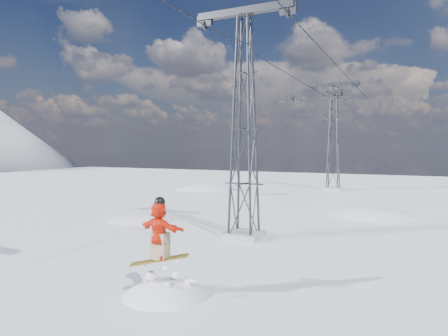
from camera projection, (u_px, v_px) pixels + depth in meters
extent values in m
plane|color=white|center=(130.00, 285.00, 13.26)|extent=(120.00, 120.00, 0.00)
sphere|color=white|center=(206.00, 282.00, 44.21)|extent=(22.00, 22.00, 22.00)
cube|color=#999999|center=(244.00, 235.00, 20.14)|extent=(1.80, 1.80, 0.30)
cube|color=#2B2D32|center=(244.00, 11.00, 19.55)|extent=(5.00, 0.35, 0.35)
cube|color=#2B2D32|center=(205.00, 21.00, 20.50)|extent=(0.80, 0.25, 0.50)
cube|color=#2B2D32|center=(288.00, 9.00, 18.63)|extent=(0.80, 0.25, 0.50)
cube|color=#999999|center=(333.00, 188.00, 42.71)|extent=(1.80, 1.80, 0.30)
cube|color=#2B2D32|center=(334.00, 84.00, 42.13)|extent=(5.00, 0.35, 0.35)
cube|color=#2B2D32|center=(314.00, 87.00, 43.08)|extent=(0.80, 0.25, 0.50)
cube|color=#2B2D32|center=(356.00, 85.00, 41.20)|extent=(0.80, 0.25, 0.50)
cylinder|color=black|center=(275.00, 66.00, 30.90)|extent=(0.06, 51.00, 0.06)
cylinder|color=black|center=(332.00, 61.00, 29.02)|extent=(0.06, 51.00, 0.06)
cube|color=#AB9016|center=(159.00, 260.00, 12.04)|extent=(1.81, 0.84, 0.41)
imported|color=red|center=(159.00, 231.00, 11.99)|extent=(1.68, 0.75, 1.75)
cube|color=#957F5C|center=(159.00, 246.00, 12.01)|extent=(0.54, 0.44, 0.81)
sphere|color=black|center=(159.00, 202.00, 11.94)|extent=(0.33, 0.33, 0.33)
cylinder|color=black|center=(338.00, 82.00, 31.57)|extent=(0.08, 0.08, 2.31)
cube|color=black|center=(338.00, 97.00, 31.63)|extent=(2.10, 0.47, 0.08)
cube|color=black|center=(339.00, 94.00, 31.82)|extent=(2.10, 0.06, 0.58)
cylinder|color=black|center=(338.00, 100.00, 31.41)|extent=(2.10, 0.06, 0.06)
cylinder|color=black|center=(338.00, 92.00, 31.33)|extent=(2.10, 0.05, 0.05)
cylinder|color=black|center=(290.00, 88.00, 34.86)|extent=(0.08, 0.08, 2.28)
cube|color=black|center=(290.00, 102.00, 34.92)|extent=(2.07, 0.47, 0.08)
cube|color=black|center=(291.00, 98.00, 35.11)|extent=(2.07, 0.06, 0.57)
cylinder|color=black|center=(289.00, 104.00, 34.70)|extent=(2.07, 0.06, 0.06)
cylinder|color=black|center=(289.00, 97.00, 34.62)|extent=(2.07, 0.05, 0.05)
cylinder|color=black|center=(329.00, 108.00, 51.20)|extent=(0.09, 0.09, 2.45)
cube|color=black|center=(329.00, 117.00, 51.26)|extent=(2.23, 0.50, 0.09)
cube|color=black|center=(329.00, 115.00, 51.47)|extent=(2.23, 0.07, 0.61)
cylinder|color=black|center=(328.00, 119.00, 51.03)|extent=(2.23, 0.07, 0.07)
cylinder|color=black|center=(328.00, 114.00, 50.94)|extent=(2.23, 0.06, 0.06)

